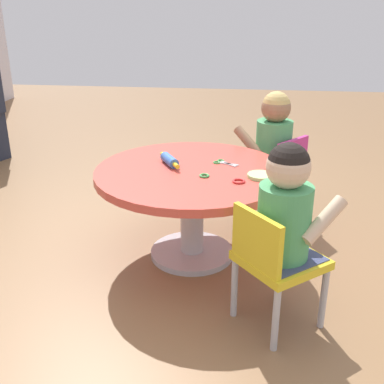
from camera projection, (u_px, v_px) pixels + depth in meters
name	position (u px, v px, depth m)	size (l,w,h in m)	color
ground_plane	(192.00, 255.00, 2.56)	(10.00, 10.00, 0.00)	olive
craft_table	(192.00, 189.00, 2.42)	(0.97, 0.97, 0.49)	silver
child_chair_left	(274.00, 261.00, 1.91)	(0.42, 0.42, 0.54)	#B7B7BC
seated_child_left	(286.00, 207.00, 1.84)	(0.43, 0.44, 0.51)	#3F4772
child_chair_right	(276.00, 173.00, 2.85)	(0.42, 0.42, 0.54)	#B7B7BC
seated_child_right	(274.00, 135.00, 2.79)	(0.43, 0.44, 0.51)	#3F4772
rolling_pin	(170.00, 160.00, 2.44)	(0.21, 0.13, 0.05)	#3F72CC
craft_scissors	(223.00, 163.00, 2.47)	(0.12, 0.14, 0.01)	silver
playdough_blob_0	(260.00, 176.00, 2.27)	(0.12, 0.12, 0.02)	#B2E58C
cookie_cutter_0	(204.00, 176.00, 2.28)	(0.05, 0.05, 0.01)	#4CB259
cookie_cutter_1	(239.00, 181.00, 2.21)	(0.06, 0.06, 0.01)	red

